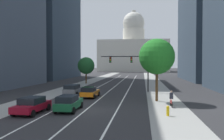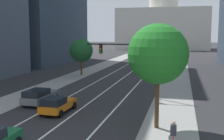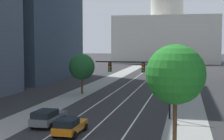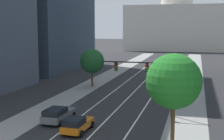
% 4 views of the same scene
% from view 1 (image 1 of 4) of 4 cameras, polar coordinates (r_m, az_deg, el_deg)
% --- Properties ---
extents(ground_plane, '(400.00, 400.00, 0.00)m').
position_cam_1_polar(ground_plane, '(63.05, 2.31, -2.67)').
color(ground_plane, '#2B2B2D').
extents(sidewalk_left, '(4.09, 130.00, 0.01)m').
position_cam_1_polar(sidewalk_left, '(59.42, -6.00, -2.93)').
color(sidewalk_left, gray).
rests_on(sidewalk_left, ground).
extents(sidewalk_right, '(4.09, 130.00, 0.01)m').
position_cam_1_polar(sidewalk_right, '(57.87, 9.96, -3.06)').
color(sidewalk_right, gray).
rests_on(sidewalk_right, ground).
extents(lane_stripe_left, '(0.16, 90.00, 0.01)m').
position_cam_1_polar(lane_stripe_left, '(48.62, -2.87, -3.89)').
color(lane_stripe_left, white).
rests_on(lane_stripe_left, ground).
extents(lane_stripe_center, '(0.16, 90.00, 0.01)m').
position_cam_1_polar(lane_stripe_center, '(48.17, 0.73, -3.94)').
color(lane_stripe_center, white).
rests_on(lane_stripe_center, ground).
extents(lane_stripe_right, '(0.16, 90.00, 0.01)m').
position_cam_1_polar(lane_stripe_right, '(47.92, 4.38, -3.97)').
color(lane_stripe_right, white).
rests_on(lane_stripe_right, ground).
extents(office_tower_far_left, '(15.69, 28.79, 44.67)m').
position_cam_1_polar(office_tower_far_left, '(80.99, -15.56, 14.13)').
color(office_tower_far_left, '#334251').
rests_on(office_tower_far_left, ground).
extents(capitol_building, '(40.67, 25.65, 36.98)m').
position_cam_1_polar(capitol_building, '(145.72, 5.20, 4.38)').
color(capitol_building, beige).
rests_on(capitol_building, ground).
extents(car_crimson, '(2.23, 4.56, 1.50)m').
position_cam_1_polar(car_crimson, '(23.35, -18.66, -7.93)').
color(car_crimson, maroon).
rests_on(car_crimson, ground).
extents(car_green, '(1.96, 4.41, 1.56)m').
position_cam_1_polar(car_green, '(23.49, -10.35, -7.72)').
color(car_green, '#14512D').
rests_on(car_green, ground).
extents(car_orange, '(2.07, 4.27, 1.50)m').
position_cam_1_polar(car_orange, '(32.34, -5.36, -5.26)').
color(car_orange, orange).
rests_on(car_orange, ground).
extents(car_gray, '(2.18, 4.80, 1.53)m').
position_cam_1_polar(car_gray, '(35.63, -9.25, -4.59)').
color(car_gray, slate).
rests_on(car_gray, ground).
extents(traffic_signal_mast, '(7.87, 0.39, 6.22)m').
position_cam_1_polar(traffic_signal_mast, '(39.16, 4.95, 1.41)').
color(traffic_signal_mast, black).
rests_on(traffic_signal_mast, ground).
extents(fire_hydrant, '(0.26, 0.35, 0.91)m').
position_cam_1_polar(fire_hydrant, '(21.62, 13.24, -9.48)').
color(fire_hydrant, yellow).
rests_on(fire_hydrant, ground).
extents(cyclist, '(0.37, 1.70, 1.72)m').
position_cam_1_polar(cyclist, '(26.13, 14.02, -6.73)').
color(cyclist, black).
rests_on(cyclist, ground).
extents(street_tree_mid_right, '(4.36, 4.36, 7.64)m').
position_cam_1_polar(street_tree_mid_right, '(29.47, 10.70, 3.17)').
color(street_tree_mid_right, '#51381E').
rests_on(street_tree_mid_right, ground).
extents(street_tree_mid_left, '(3.94, 3.94, 6.12)m').
position_cam_1_polar(street_tree_mid_left, '(55.62, -6.23, 1.04)').
color(street_tree_mid_left, '#51381E').
rests_on(street_tree_mid_left, ground).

